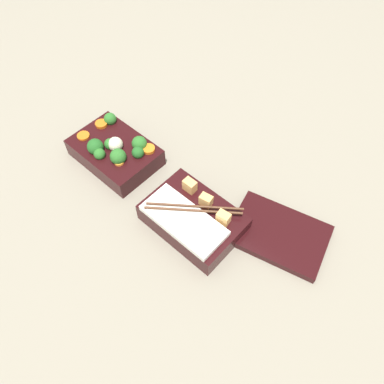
# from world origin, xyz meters

# --- Properties ---
(ground_plane) EXTENTS (3.00, 3.00, 0.00)m
(ground_plane) POSITION_xyz_m (0.00, 0.00, 0.00)
(ground_plane) COLOR gray
(bento_tray_vegetable) EXTENTS (0.20, 0.14, 0.08)m
(bento_tray_vegetable) POSITION_xyz_m (-0.12, 0.01, 0.03)
(bento_tray_vegetable) COLOR black
(bento_tray_vegetable) RESTS_ON ground_plane
(bento_tray_rice) EXTENTS (0.20, 0.14, 0.07)m
(bento_tray_rice) POSITION_xyz_m (0.14, -0.01, 0.03)
(bento_tray_rice) COLOR black
(bento_tray_rice) RESTS_ON ground_plane
(bento_lid) EXTENTS (0.22, 0.18, 0.02)m
(bento_lid) POSITION_xyz_m (0.29, 0.09, 0.01)
(bento_lid) COLOR black
(bento_lid) RESTS_ON ground_plane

